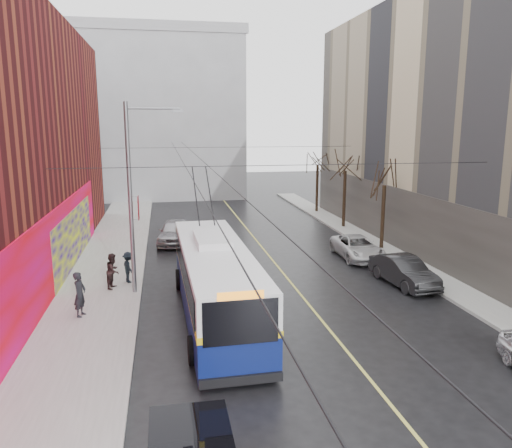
{
  "coord_description": "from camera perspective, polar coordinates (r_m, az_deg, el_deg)",
  "views": [
    {
      "loc": [
        -4.77,
        -13.41,
        8.02
      ],
      "look_at": [
        -0.17,
        11.21,
        2.98
      ],
      "focal_mm": 35.0,
      "sensor_mm": 36.0,
      "label": 1
    }
  ],
  "objects": [
    {
      "name": "sidewalk_left",
      "position": [
        26.82,
        -17.1,
        -6.38
      ],
      "size": [
        4.0,
        60.0,
        0.15
      ],
      "primitive_type": "cube",
      "color": "gray",
      "rests_on": "ground"
    },
    {
      "name": "pedestrian_c",
      "position": [
        26.0,
        -14.36,
        -4.8
      ],
      "size": [
        0.93,
        1.16,
        1.57
      ],
      "primitive_type": "imported",
      "rotation": [
        0.0,
        0.0,
        1.97
      ],
      "color": "black",
      "rests_on": "sidewalk_left"
    },
    {
      "name": "streetlight_pole",
      "position": [
        23.66,
        -13.81,
        3.34
      ],
      "size": [
        2.65,
        0.6,
        9.0
      ],
      "color": "slate",
      "rests_on": "ground"
    },
    {
      "name": "pigeons_flying",
      "position": [
        23.11,
        -4.41,
        8.95
      ],
      "size": [
        4.2,
        1.56,
        1.3
      ],
      "color": "slate"
    },
    {
      "name": "catenary_wires",
      "position": [
        28.32,
        -6.09,
        7.72
      ],
      "size": [
        18.0,
        60.0,
        0.22
      ],
      "color": "black"
    },
    {
      "name": "following_car",
      "position": [
        34.39,
        -9.29,
        -0.87
      ],
      "size": [
        2.7,
        5.06,
        1.64
      ],
      "primitive_type": "imported",
      "rotation": [
        0.0,
        0.0,
        -0.17
      ],
      "color": "#9F9EA3",
      "rests_on": "ground"
    },
    {
      "name": "sidewalk_right",
      "position": [
        29.97,
        17.28,
        -4.53
      ],
      "size": [
        2.0,
        60.0,
        0.15
      ],
      "primitive_type": "cube",
      "color": "gray",
      "rests_on": "ground"
    },
    {
      "name": "puddle",
      "position": [
        14.34,
        -7.5,
        -22.72
      ],
      "size": [
        2.19,
        3.04,
        0.01
      ],
      "primitive_type": "cube",
      "color": "black",
      "rests_on": "ground"
    },
    {
      "name": "pedestrian_a",
      "position": [
        22.09,
        -19.49,
        -7.57
      ],
      "size": [
        0.63,
        0.79,
        1.89
      ],
      "primitive_type": "imported",
      "rotation": [
        0.0,
        0.0,
        1.29
      ],
      "color": "black",
      "rests_on": "sidewalk_left"
    },
    {
      "name": "building_far",
      "position": [
        58.42,
        -12.05,
        12.1
      ],
      "size": [
        20.5,
        12.1,
        18.0
      ],
      "color": "gray",
      "rests_on": "ground"
    },
    {
      "name": "trolleybus",
      "position": [
        20.96,
        -4.66,
        -6.43
      ],
      "size": [
        3.11,
        12.41,
        5.84
      ],
      "rotation": [
        0.0,
        0.0,
        0.02
      ],
      "color": "#0A1551",
      "rests_on": "ground"
    },
    {
      "name": "pedestrian_b",
      "position": [
        25.28,
        -16.01,
        -5.16
      ],
      "size": [
        0.87,
        0.99,
        1.73
      ],
      "primitive_type": "imported",
      "rotation": [
        0.0,
        0.0,
        1.29
      ],
      "color": "black",
      "rests_on": "sidewalk_left"
    },
    {
      "name": "tree_mid",
      "position": [
        39.02,
        10.2,
        7.13
      ],
      "size": [
        3.2,
        3.2,
        6.68
      ],
      "color": "black",
      "rests_on": "ground"
    },
    {
      "name": "lane_line",
      "position": [
        29.24,
        2.23,
        -4.55
      ],
      "size": [
        0.12,
        50.0,
        0.01
      ],
      "primitive_type": "cube",
      "color": "#BFB74C",
      "rests_on": "ground"
    },
    {
      "name": "tree_near",
      "position": [
        32.61,
        14.53,
        5.66
      ],
      "size": [
        3.2,
        3.2,
        6.4
      ],
      "color": "black",
      "rests_on": "ground"
    },
    {
      "name": "tree_far",
      "position": [
        45.63,
        7.08,
        7.67
      ],
      "size": [
        3.2,
        3.2,
        6.57
      ],
      "color": "black",
      "rests_on": "ground"
    },
    {
      "name": "parked_car_c",
      "position": [
        30.89,
        11.51,
        -2.64
      ],
      "size": [
        2.28,
        4.81,
        1.33
      ],
      "primitive_type": "imported",
      "rotation": [
        0.0,
        0.0,
        -0.02
      ],
      "color": "silver",
      "rests_on": "ground"
    },
    {
      "name": "ground",
      "position": [
        16.33,
        8.25,
        -18.16
      ],
      "size": [
        140.0,
        140.0,
        0.0
      ],
      "primitive_type": "plane",
      "color": "black",
      "rests_on": "ground"
    },
    {
      "name": "parked_car_b",
      "position": [
        26.32,
        16.54,
        -5.19
      ],
      "size": [
        2.02,
        4.58,
        1.46
      ],
      "primitive_type": "imported",
      "rotation": [
        0.0,
        0.0,
        0.11
      ],
      "color": "#262628",
      "rests_on": "ground"
    }
  ]
}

